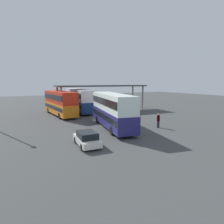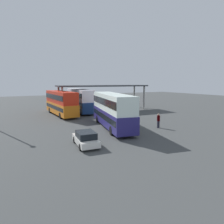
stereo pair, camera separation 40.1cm
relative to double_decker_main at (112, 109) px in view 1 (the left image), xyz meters
name	(u,v)px [view 1 (the left image)]	position (x,y,z in m)	size (l,w,h in m)	color
ground_plane	(125,132)	(0.05, -2.97, -2.38)	(140.00, 140.00, 0.00)	#404242
double_decker_main	(112,109)	(0.00, 0.00, 0.00)	(4.74, 11.85, 4.34)	navy
parked_hatchback	(87,139)	(-5.59, -5.35, -1.70)	(2.01, 3.92, 1.35)	silver
double_decker_near_canopy	(60,102)	(-3.47, 12.57, -0.08)	(3.11, 11.30, 4.19)	orange
double_decker_mid_row	(79,100)	(0.71, 14.74, 0.03)	(3.03, 11.59, 4.39)	navy
depot_canopy	(102,87)	(5.53, 14.23, 2.41)	(18.57, 6.59, 5.16)	#33353A
pedestrian_waiting	(158,121)	(5.07, -3.06, -1.45)	(0.38, 0.38, 1.84)	#262633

